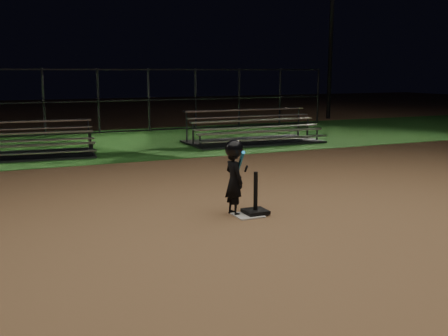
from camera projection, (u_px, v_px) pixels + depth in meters
ground at (248, 216)px, 8.87m from camera, size 80.00×80.00×0.00m
grass_strip at (117, 143)px, 17.87m from camera, size 60.00×8.00×0.01m
home_plate at (248, 215)px, 8.87m from camera, size 0.45×0.45×0.02m
batting_tee at (255, 206)px, 8.93m from camera, size 0.38×0.38×0.71m
child_batter at (234, 175)px, 8.85m from camera, size 0.41×0.65×1.27m
bleacher_left at (21, 150)px, 14.87m from camera, size 4.13×2.28×0.97m
bleacher_right at (253, 136)px, 17.87m from camera, size 4.50×2.22×1.10m
backstop_fence at (98, 101)px, 20.35m from camera, size 20.08×0.08×2.50m
light_pole_right at (332, 19)px, 26.19m from camera, size 0.90×0.53×8.30m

